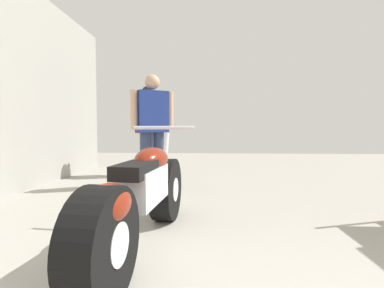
{
  "coord_description": "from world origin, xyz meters",
  "views": [
    {
      "loc": [
        -0.32,
        -0.19,
        0.91
      ],
      "look_at": [
        -0.51,
        3.18,
        0.73
      ],
      "focal_mm": 27.08,
      "sensor_mm": 36.0,
      "label": 1
    }
  ],
  "objects": [
    {
      "name": "ground_plane",
      "position": [
        0.0,
        3.14,
        0.0
      ],
      "size": [
        15.08,
        15.08,
        0.0
      ],
      "primitive_type": "plane",
      "color": "#9E998E"
    },
    {
      "name": "mechanic_with_helmet",
      "position": [
        -1.5,
        5.47,
        1.05
      ],
      "size": [
        0.69,
        0.36,
        1.76
      ],
      "color": "#384766",
      "rests_on": "ground_plane"
    },
    {
      "name": "motorcycle_maroon_cruiser",
      "position": [
        -0.81,
        1.92,
        0.39
      ],
      "size": [
        0.6,
        2.01,
        0.94
      ],
      "color": "black",
      "rests_on": "ground_plane"
    },
    {
      "name": "mechanic_in_blue",
      "position": [
        -1.21,
        4.4,
        1.0
      ],
      "size": [
        0.68,
        0.45,
        1.77
      ],
      "color": "#2D3851",
      "rests_on": "ground_plane"
    }
  ]
}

